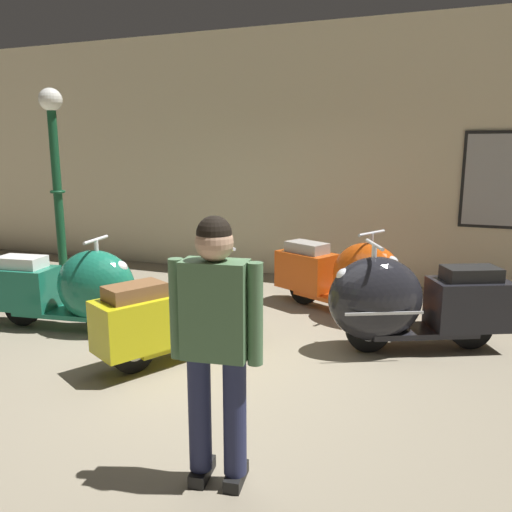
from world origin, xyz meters
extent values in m
plane|color=gray|center=(0.00, 0.00, 0.00)|extent=(60.00, 60.00, 0.00)
cube|color=beige|center=(0.00, 3.67, 1.85)|extent=(18.00, 0.20, 3.70)
cylinder|color=black|center=(-1.37, 0.40, 0.21)|extent=(0.42, 0.14, 0.42)
cylinder|color=silver|center=(-1.37, 0.40, 0.21)|extent=(0.20, 0.13, 0.19)
cylinder|color=black|center=(-2.35, 0.26, 0.21)|extent=(0.42, 0.14, 0.42)
cylinder|color=silver|center=(-2.35, 0.26, 0.21)|extent=(0.20, 0.13, 0.19)
cube|color=#196B51|center=(-1.86, 0.33, 0.19)|extent=(1.03, 0.51, 0.05)
ellipsoid|color=#196B51|center=(-1.42, 0.39, 0.50)|extent=(0.94, 0.66, 0.79)
cube|color=#196B51|center=(-2.31, 0.27, 0.44)|extent=(0.76, 0.51, 0.46)
cube|color=silver|center=(-2.31, 0.27, 0.73)|extent=(0.53, 0.36, 0.12)
sphere|color=silver|center=(-1.14, 0.43, 0.72)|extent=(0.16, 0.16, 0.16)
cylinder|color=silver|center=(-1.39, 0.40, 0.87)|extent=(0.05, 0.05, 0.29)
cylinder|color=silver|center=(-1.39, 0.40, 1.01)|extent=(0.10, 0.46, 0.03)
cylinder|color=black|center=(-0.01, 0.53, 0.21)|extent=(0.27, 0.41, 0.42)
cylinder|color=silver|center=(-0.01, 0.53, 0.21)|extent=(0.18, 0.21, 0.19)
cylinder|color=black|center=(-0.47, -0.35, 0.21)|extent=(0.27, 0.41, 0.42)
cylinder|color=silver|center=(-0.47, -0.35, 0.21)|extent=(0.18, 0.21, 0.19)
cube|color=gold|center=(-0.24, 0.09, 0.19)|extent=(0.79, 1.05, 0.05)
ellipsoid|color=gold|center=(-0.04, 0.48, 0.51)|extent=(0.89, 1.03, 0.79)
cube|color=gold|center=(-0.45, -0.32, 0.44)|extent=(0.70, 0.82, 0.46)
cube|color=brown|center=(-0.45, -0.32, 0.73)|extent=(0.49, 0.58, 0.13)
sphere|color=silver|center=(0.10, 0.74, 0.73)|extent=(0.16, 0.16, 0.16)
cylinder|color=silver|center=(-0.02, 0.51, 0.87)|extent=(0.05, 0.05, 0.29)
cylinder|color=silver|center=(-0.02, 0.51, 1.02)|extent=(0.42, 0.24, 0.03)
cylinder|color=black|center=(1.27, 1.75, 0.21)|extent=(0.42, 0.26, 0.42)
cylinder|color=silver|center=(1.27, 1.75, 0.21)|extent=(0.22, 0.17, 0.19)
cylinder|color=black|center=(0.36, 2.19, 0.21)|extent=(0.42, 0.26, 0.42)
cylinder|color=silver|center=(0.36, 2.19, 0.21)|extent=(0.22, 0.17, 0.19)
cube|color=#C6470F|center=(0.81, 1.97, 0.19)|extent=(1.07, 0.78, 0.05)
ellipsoid|color=#C6470F|center=(1.22, 1.77, 0.51)|extent=(1.04, 0.88, 0.80)
cube|color=#C6470F|center=(0.40, 2.17, 0.44)|extent=(0.83, 0.69, 0.47)
cube|color=gray|center=(0.40, 2.17, 0.74)|extent=(0.59, 0.49, 0.13)
sphere|color=silver|center=(1.49, 1.65, 0.73)|extent=(0.16, 0.16, 0.16)
cylinder|color=silver|center=(1.25, 1.76, 0.88)|extent=(0.05, 0.05, 0.30)
cylinder|color=silver|center=(1.25, 1.76, 1.03)|extent=(0.23, 0.43, 0.03)
cube|color=silver|center=(1.34, 2.02, 0.46)|extent=(0.65, 0.32, 0.03)
cylinder|color=black|center=(1.39, 0.88, 0.22)|extent=(0.43, 0.27, 0.44)
cylinder|color=silver|center=(1.39, 0.88, 0.22)|extent=(0.22, 0.18, 0.20)
cylinder|color=black|center=(2.32, 1.33, 0.22)|extent=(0.43, 0.27, 0.44)
cylinder|color=silver|center=(2.32, 1.33, 0.22)|extent=(0.22, 0.18, 0.20)
cube|color=black|center=(1.85, 1.11, 0.20)|extent=(1.10, 0.80, 0.05)
ellipsoid|color=black|center=(1.44, 0.90, 0.53)|extent=(1.07, 0.91, 0.83)
cube|color=black|center=(2.28, 1.31, 0.46)|extent=(0.86, 0.71, 0.48)
cube|color=black|center=(2.28, 1.31, 0.76)|extent=(0.60, 0.50, 0.13)
sphere|color=silver|center=(1.16, 0.77, 0.76)|extent=(0.16, 0.16, 0.16)
cylinder|color=silver|center=(1.41, 0.89, 0.91)|extent=(0.05, 0.05, 0.30)
cylinder|color=silver|center=(1.41, 0.89, 1.06)|extent=(0.24, 0.45, 0.03)
cube|color=silver|center=(1.56, 0.65, 0.47)|extent=(0.66, 0.33, 0.03)
cylinder|color=#144728|center=(-2.67, 1.31, 0.09)|extent=(0.28, 0.28, 0.18)
cylinder|color=#144728|center=(-2.67, 1.31, 1.30)|extent=(0.11, 0.11, 2.23)
torus|color=#144728|center=(-2.67, 1.31, 1.41)|extent=(0.19, 0.19, 0.04)
sphere|color=white|center=(-2.67, 1.31, 2.54)|extent=(0.29, 0.29, 0.29)
cube|color=black|center=(0.99, -1.45, 0.04)|extent=(0.13, 0.26, 0.08)
cylinder|color=#23284C|center=(1.00, -1.47, 0.47)|extent=(0.13, 0.13, 0.79)
cube|color=black|center=(0.78, -1.49, 0.04)|extent=(0.13, 0.26, 0.08)
cylinder|color=#23284C|center=(0.79, -1.50, 0.47)|extent=(0.13, 0.13, 0.79)
cube|color=#4C724C|center=(0.89, -1.49, 1.07)|extent=(0.39, 0.24, 0.56)
cylinder|color=#4C724C|center=(1.11, -1.46, 1.06)|extent=(0.09, 0.09, 0.58)
cylinder|color=#4C724C|center=(0.67, -1.52, 1.06)|extent=(0.09, 0.09, 0.58)
sphere|color=tan|center=(0.89, -1.49, 1.45)|extent=(0.21, 0.21, 0.21)
sphere|color=black|center=(0.89, -1.49, 1.50)|extent=(0.20, 0.20, 0.20)
camera|label=1|loc=(2.09, -3.97, 1.95)|focal=36.33mm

